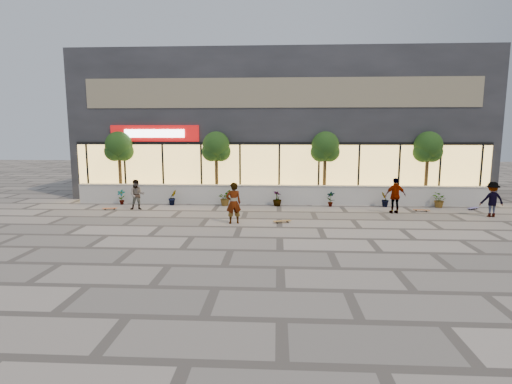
{
  "coord_description": "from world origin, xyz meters",
  "views": [
    {
      "loc": [
        -0.12,
        -14.34,
        3.87
      ],
      "look_at": [
        -1.02,
        2.73,
        1.3
      ],
      "focal_mm": 28.0,
      "sensor_mm": 36.0,
      "label": 1
    }
  ],
  "objects_px": {
    "skateboard_right_near": "(421,210)",
    "skateboard_right_far": "(473,208)",
    "tree_east": "(428,149)",
    "skater_left": "(137,195)",
    "skater_right_far": "(492,199)",
    "tree_mideast": "(325,149)",
    "skater_center": "(234,203)",
    "skateboard_left": "(110,208)",
    "tree_midwest": "(216,148)",
    "skateboard_center": "(282,221)",
    "skater_right_near": "(395,196)",
    "tree_west": "(119,148)"
  },
  "relations": [
    {
      "from": "skateboard_center",
      "to": "skateboard_left",
      "type": "bearing_deg",
      "value": 144.67
    },
    {
      "from": "tree_east",
      "to": "skateboard_right_far",
      "type": "xyz_separation_m",
      "value": [
        1.8,
        -1.68,
        -2.91
      ]
    },
    {
      "from": "skater_left",
      "to": "skater_right_near",
      "type": "height_order",
      "value": "skater_right_near"
    },
    {
      "from": "skater_left",
      "to": "skateboard_right_far",
      "type": "height_order",
      "value": "skater_left"
    },
    {
      "from": "tree_mideast",
      "to": "skateboard_right_near",
      "type": "relative_size",
      "value": 4.9
    },
    {
      "from": "skater_left",
      "to": "skater_right_far",
      "type": "xyz_separation_m",
      "value": [
        16.9,
        -0.8,
        0.05
      ]
    },
    {
      "from": "tree_west",
      "to": "skater_right_far",
      "type": "bearing_deg",
      "value": -10.37
    },
    {
      "from": "skater_right_far",
      "to": "skateboard_right_near",
      "type": "bearing_deg",
      "value": -21.38
    },
    {
      "from": "tree_west",
      "to": "tree_midwest",
      "type": "distance_m",
      "value": 5.5
    },
    {
      "from": "tree_midwest",
      "to": "skater_left",
      "type": "xyz_separation_m",
      "value": [
        -3.64,
        -2.63,
        -2.23
      ]
    },
    {
      "from": "tree_east",
      "to": "skateboard_right_far",
      "type": "relative_size",
      "value": 5.36
    },
    {
      "from": "skater_center",
      "to": "skater_right_far",
      "type": "relative_size",
      "value": 1.09
    },
    {
      "from": "skater_left",
      "to": "tree_mideast",
      "type": "bearing_deg",
      "value": 3.26
    },
    {
      "from": "tree_west",
      "to": "skateboard_center",
      "type": "height_order",
      "value": "tree_west"
    },
    {
      "from": "skateboard_right_near",
      "to": "skateboard_right_far",
      "type": "relative_size",
      "value": 1.09
    },
    {
      "from": "tree_west",
      "to": "skateboard_right_near",
      "type": "distance_m",
      "value": 16.43
    },
    {
      "from": "skateboard_right_near",
      "to": "skater_left",
      "type": "bearing_deg",
      "value": -164.92
    },
    {
      "from": "tree_mideast",
      "to": "skater_right_near",
      "type": "relative_size",
      "value": 2.29
    },
    {
      "from": "skater_right_far",
      "to": "skater_left",
      "type": "bearing_deg",
      "value": -2.8
    },
    {
      "from": "tree_midwest",
      "to": "skater_center",
      "type": "xyz_separation_m",
      "value": [
        1.54,
        -5.42,
        -2.1
      ]
    },
    {
      "from": "skater_right_far",
      "to": "skateboard_right_near",
      "type": "xyz_separation_m",
      "value": [
        -2.76,
        1.08,
        -0.73
      ]
    },
    {
      "from": "skateboard_left",
      "to": "skateboard_right_near",
      "type": "bearing_deg",
      "value": -8.69
    },
    {
      "from": "skater_left",
      "to": "tree_east",
      "type": "bearing_deg",
      "value": -2.15
    },
    {
      "from": "skater_center",
      "to": "skateboard_right_far",
      "type": "distance_m",
      "value": 12.37
    },
    {
      "from": "skater_left",
      "to": "skateboard_left",
      "type": "xyz_separation_m",
      "value": [
        -1.39,
        -0.11,
        -0.69
      ]
    },
    {
      "from": "tree_midwest",
      "to": "skateboard_right_far",
      "type": "xyz_separation_m",
      "value": [
        13.3,
        -1.68,
        -2.91
      ]
    },
    {
      "from": "tree_east",
      "to": "skater_right_far",
      "type": "distance_m",
      "value": 4.43
    },
    {
      "from": "skater_center",
      "to": "skateboard_center",
      "type": "bearing_deg",
      "value": 170.68
    },
    {
      "from": "tree_midwest",
      "to": "skateboard_right_near",
      "type": "bearing_deg",
      "value": -12.64
    },
    {
      "from": "tree_east",
      "to": "skateboard_right_far",
      "type": "distance_m",
      "value": 3.81
    },
    {
      "from": "skater_right_near",
      "to": "tree_midwest",
      "type": "bearing_deg",
      "value": -24.09
    },
    {
      "from": "tree_mideast",
      "to": "tree_east",
      "type": "distance_m",
      "value": 5.5
    },
    {
      "from": "skateboard_right_near",
      "to": "skateboard_center",
      "type": "bearing_deg",
      "value": -143.58
    },
    {
      "from": "skater_center",
      "to": "skateboard_left",
      "type": "distance_m",
      "value": 7.14
    },
    {
      "from": "tree_west",
      "to": "tree_midwest",
      "type": "height_order",
      "value": "same"
    },
    {
      "from": "tree_west",
      "to": "tree_mideast",
      "type": "height_order",
      "value": "same"
    },
    {
      "from": "skater_left",
      "to": "skateboard_right_far",
      "type": "relative_size",
      "value": 2.08
    },
    {
      "from": "skater_right_far",
      "to": "skateboard_left",
      "type": "distance_m",
      "value": 18.32
    },
    {
      "from": "skateboard_center",
      "to": "tree_west",
      "type": "bearing_deg",
      "value": 130.87
    },
    {
      "from": "skater_left",
      "to": "skater_right_far",
      "type": "distance_m",
      "value": 16.92
    },
    {
      "from": "tree_east",
      "to": "tree_west",
      "type": "bearing_deg",
      "value": 180.0
    },
    {
      "from": "tree_west",
      "to": "skateboard_left",
      "type": "height_order",
      "value": "tree_west"
    },
    {
      "from": "skater_right_far",
      "to": "skateboard_right_far",
      "type": "xyz_separation_m",
      "value": [
        0.04,
        1.75,
        -0.73
      ]
    },
    {
      "from": "skateboard_left",
      "to": "skater_left",
      "type": "bearing_deg",
      "value": -5.71
    },
    {
      "from": "skater_center",
      "to": "skateboard_right_far",
      "type": "relative_size",
      "value": 2.43
    },
    {
      "from": "skater_center",
      "to": "skateboard_right_near",
      "type": "bearing_deg",
      "value": -176.44
    },
    {
      "from": "skateboard_center",
      "to": "skateboard_right_far",
      "type": "distance_m",
      "value": 10.3
    },
    {
      "from": "skater_right_near",
      "to": "skateboard_left",
      "type": "bearing_deg",
      "value": -7.09
    },
    {
      "from": "skater_right_far",
      "to": "tree_west",
      "type": "bearing_deg",
      "value": -10.45
    },
    {
      "from": "skater_center",
      "to": "skater_left",
      "type": "distance_m",
      "value": 5.88
    }
  ]
}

